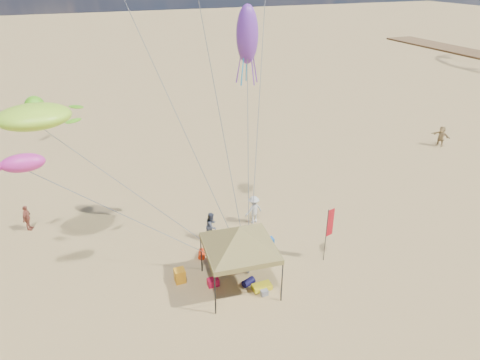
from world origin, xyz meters
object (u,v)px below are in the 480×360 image
Objects in this scene: cooler_blue at (269,241)px; beach_cart at (262,287)px; chair_green at (270,254)px; chair_yellow at (180,276)px; feather_flag at (329,226)px; person_near_b at (212,226)px; person_near_c at (254,210)px; person_far_a at (27,218)px; person_near_a at (251,239)px; person_far_c at (441,136)px; canopy_tent at (240,229)px; cooler_red at (213,282)px.

cooler_blue is 0.60× the size of beach_cart.
chair_green is 4.85m from chair_yellow.
feather_flag is at bearing -46.15° from cooler_blue.
feather_flag reaches higher than person_near_b.
chair_green is at bearing 158.61° from feather_flag.
chair_green reaches higher than beach_cart.
person_near_c is 13.12m from person_far_a.
person_near_a reaches higher than chair_green.
beach_cart is (-1.88, -3.29, 0.01)m from cooler_blue.
person_near_a is 1.00× the size of person_far_c.
feather_flag is 1.85× the size of person_near_b.
person_far_c is at bearing 25.00° from canopy_tent.
beach_cart is 5.11m from person_near_b.
chair_green reaches higher than cooler_red.
feather_flag reaches higher than cooler_red.
person_near_b is at bearing 148.00° from cooler_blue.
chair_green is at bearing -85.14° from person_far_c.
beach_cart is 0.51× the size of person_near_a.
person_near_c is (1.34, 2.79, -0.01)m from person_near_a.
feather_flag is at bearing -86.10° from person_near_b.
chair_yellow is at bearing 149.40° from beach_cart.
chair_yellow is at bearing 148.15° from cooler_red.
person_near_b is 23.25m from person_far_c.
chair_yellow reaches higher than cooler_red.
chair_yellow is 0.40× the size of person_far_c.
cooler_red is at bearing 178.26° from feather_flag.
person_near_b reaches higher than beach_cart.
chair_green is 22.15m from person_far_c.
person_near_c is (5.46, 3.68, 0.52)m from chair_yellow.
chair_yellow is at bearing -178.43° from person_near_b.
person_near_c is (0.13, 2.42, 0.68)m from cooler_blue.
person_near_b reaches higher than cooler_red.
chair_yellow is 3.97m from person_near_b.
chair_yellow is 0.45× the size of person_far_a.
person_far_c is at bearing 21.80° from cooler_blue.
beach_cart is at bearing -30.60° from chair_yellow.
feather_flag is 4.37× the size of chair_green.
person_far_c reaches higher than person_near_c.
person_far_c is at bearing -31.63° from person_near_b.
cooler_blue is 13.96m from person_far_a.
person_near_a is at bearing 52.60° from person_near_c.
chair_green is 0.42× the size of person_near_b.
person_far_c is (19.56, 5.45, 0.01)m from person_near_c.
chair_green is at bearing -99.87° from person_near_b.
beach_cart is (2.04, -1.17, 0.01)m from cooler_red.
person_near_c is at bearing -32.90° from person_near_b.
beach_cart is at bearing -127.46° from person_near_b.
feather_flag reaches higher than chair_green.
feather_flag is 4.37× the size of chair_yellow.
person_far_a is (-10.46, 9.79, 0.58)m from beach_cart.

